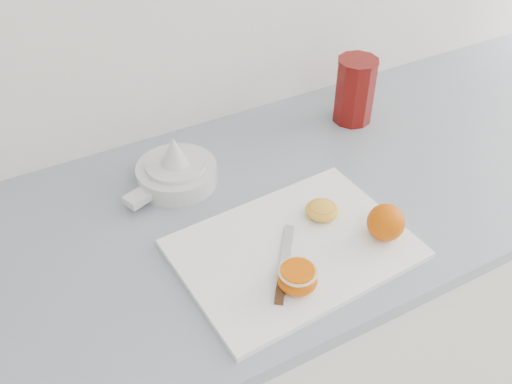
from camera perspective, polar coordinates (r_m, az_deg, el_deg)
counter at (r=1.45m, az=4.89°, el=-12.65°), size 2.57×0.64×0.89m
cutting_board at (r=0.98m, az=3.81°, el=-5.69°), size 0.40×0.30×0.01m
whole_orange at (r=1.00m, az=12.86°, el=-2.98°), size 0.06×0.06×0.06m
half_orange at (r=0.90m, az=4.16°, el=-8.62°), size 0.06×0.06×0.04m
squeezed_shell at (r=1.03m, az=6.62°, el=-1.79°), size 0.06×0.06×0.03m
paring_knife at (r=0.92m, az=2.65°, el=-8.48°), size 0.12×0.15×0.01m
citrus_juicer at (r=1.11m, az=-8.03°, el=2.11°), size 0.20×0.16×0.11m
red_tumbler at (r=1.29m, az=9.82°, el=9.76°), size 0.09×0.09×0.15m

